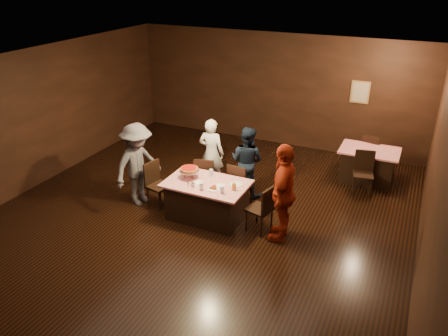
{
  "coord_description": "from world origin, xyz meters",
  "views": [
    {
      "loc": [
        3.6,
        -6.01,
        4.62
      ],
      "look_at": [
        0.37,
        0.91,
        1.0
      ],
      "focal_mm": 35.0,
      "sensor_mm": 36.0,
      "label": 1
    }
  ],
  "objects": [
    {
      "name": "glass_front_right",
      "position": [
        0.59,
        0.36,
        0.84
      ],
      "size": [
        0.08,
        0.08,
        0.14
      ],
      "primitive_type": "cylinder",
      "color": "silver",
      "rests_on": "main_table"
    },
    {
      "name": "room",
      "position": [
        0.0,
        0.01,
        2.14
      ],
      "size": [
        10.0,
        10.04,
        3.02
      ],
      "color": "black",
      "rests_on": "ground"
    },
    {
      "name": "plate_with_slice",
      "position": [
        0.39,
        0.43,
        0.8
      ],
      "size": [
        0.25,
        0.25,
        0.06
      ],
      "color": "white",
      "rests_on": "main_table"
    },
    {
      "name": "chair_end_left",
      "position": [
        -0.96,
        0.61,
        0.47
      ],
      "size": [
        0.51,
        0.51,
        0.95
      ],
      "primitive_type": "cube",
      "rotation": [
        0.0,
        0.0,
        1.34
      ],
      "color": "black",
      "rests_on": "ground"
    },
    {
      "name": "diner_navy_hoodie",
      "position": [
        0.47,
        1.85,
        0.77
      ],
      "size": [
        0.82,
        0.67,
        1.55
      ],
      "primitive_type": "imported",
      "rotation": [
        0.0,
        0.0,
        3.02
      ],
      "color": "black",
      "rests_on": "ground"
    },
    {
      "name": "diner_grey_knit",
      "position": [
        -1.4,
        0.56,
        0.88
      ],
      "size": [
        0.9,
        1.25,
        1.75
      ],
      "primitive_type": "imported",
      "rotation": [
        0.0,
        0.0,
        1.34
      ],
      "color": "#545357",
      "rests_on": "ground"
    },
    {
      "name": "chair_back_far",
      "position": [
        2.76,
        4.22,
        0.47
      ],
      "size": [
        0.5,
        0.5,
        0.95
      ],
      "primitive_type": "cube",
      "rotation": [
        0.0,
        0.0,
        2.94
      ],
      "color": "black",
      "rests_on": "ground"
    },
    {
      "name": "napkin_center",
      "position": [
        0.44,
        0.61,
        0.77
      ],
      "size": [
        0.19,
        0.19,
        0.01
      ],
      "primitive_type": "cube",
      "rotation": [
        0.0,
        0.0,
        0.21
      ],
      "color": "white",
      "rests_on": "main_table"
    },
    {
      "name": "chair_far_right",
      "position": [
        0.54,
        1.36,
        0.47
      ],
      "size": [
        0.46,
        0.46,
        0.95
      ],
      "primitive_type": "cube",
      "rotation": [
        0.0,
        0.0,
        3.03
      ],
      "color": "black",
      "rests_on": "ground"
    },
    {
      "name": "diner_red_shirt",
      "position": [
        1.69,
        0.57,
        0.93
      ],
      "size": [
        0.58,
        1.13,
        1.86
      ],
      "primitive_type": "imported",
      "rotation": [
        0.0,
        0.0,
        -1.45
      ],
      "color": "#A22910",
      "rests_on": "ground"
    },
    {
      "name": "diner_white_jacket",
      "position": [
        -0.39,
        1.89,
        0.79
      ],
      "size": [
        0.6,
        0.41,
        1.58
      ],
      "primitive_type": "imported",
      "rotation": [
        0.0,
        0.0,
        3.2
      ],
      "color": "white",
      "rests_on": "ground"
    },
    {
      "name": "condiments",
      "position": [
        -0.04,
        0.33,
        0.82
      ],
      "size": [
        0.17,
        0.1,
        0.09
      ],
      "color": "silver",
      "rests_on": "main_table"
    },
    {
      "name": "chair_far_left",
      "position": [
        -0.26,
        1.36,
        0.47
      ],
      "size": [
        0.51,
        0.51,
        0.95
      ],
      "primitive_type": "cube",
      "rotation": [
        0.0,
        0.0,
        3.39
      ],
      "color": "black",
      "rests_on": "ground"
    },
    {
      "name": "glass_amber",
      "position": [
        0.74,
        0.56,
        0.84
      ],
      "size": [
        0.08,
        0.08,
        0.14
      ],
      "primitive_type": "cylinder",
      "color": "#BF7F26",
      "rests_on": "main_table"
    },
    {
      "name": "plate_empty",
      "position": [
        0.69,
        0.76,
        0.78
      ],
      "size": [
        0.25,
        0.25,
        0.01
      ],
      "primitive_type": "cylinder",
      "color": "white",
      "rests_on": "main_table"
    },
    {
      "name": "glass_front_left",
      "position": [
        0.19,
        0.31,
        0.84
      ],
      "size": [
        0.08,
        0.08,
        0.14
      ],
      "primitive_type": "cylinder",
      "color": "silver",
      "rests_on": "main_table"
    },
    {
      "name": "glass_back",
      "position": [
        0.09,
        0.91,
        0.84
      ],
      "size": [
        0.08,
        0.08,
        0.14
      ],
      "primitive_type": "cylinder",
      "color": "silver",
      "rests_on": "main_table"
    },
    {
      "name": "pizza_stand",
      "position": [
        -0.26,
        0.66,
        0.95
      ],
      "size": [
        0.38,
        0.38,
        0.22
      ],
      "color": "black",
      "rests_on": "main_table"
    },
    {
      "name": "chair_back_near",
      "position": [
        2.76,
        2.92,
        0.47
      ],
      "size": [
        0.49,
        0.49,
        0.95
      ],
      "primitive_type": "cube",
      "rotation": [
        0.0,
        0.0,
        0.19
      ],
      "color": "black",
      "rests_on": "ground"
    },
    {
      "name": "napkin_left",
      "position": [
        -0.01,
        0.56,
        0.77
      ],
      "size": [
        0.21,
        0.21,
        0.01
      ],
      "primitive_type": "cube",
      "rotation": [
        0.0,
        0.0,
        -0.35
      ],
      "color": "white",
      "rests_on": "main_table"
    },
    {
      "name": "chair_end_right",
      "position": [
        1.24,
        0.61,
        0.47
      ],
      "size": [
        0.51,
        0.51,
        0.95
      ],
      "primitive_type": "cube",
      "rotation": [
        0.0,
        0.0,
        -1.82
      ],
      "color": "black",
      "rests_on": "ground"
    },
    {
      "name": "main_table",
      "position": [
        0.14,
        0.61,
        0.39
      ],
      "size": [
        1.6,
        1.0,
        0.77
      ],
      "primitive_type": "cube",
      "color": "#AE0B13",
      "rests_on": "ground"
    },
    {
      "name": "back_table",
      "position": [
        2.76,
        3.62,
        0.39
      ],
      "size": [
        1.3,
        0.9,
        0.77
      ],
      "primitive_type": "cube",
      "color": "red",
      "rests_on": "ground"
    }
  ]
}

